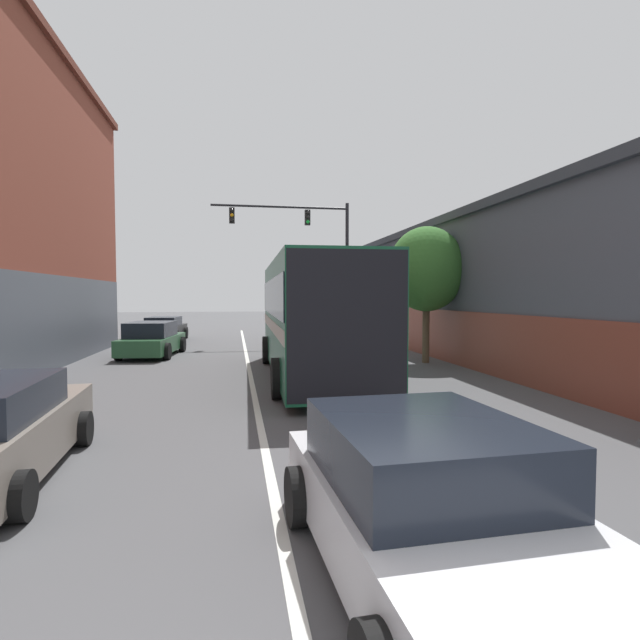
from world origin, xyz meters
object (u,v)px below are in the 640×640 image
parked_car_left_far (165,329)px  hatchback_foreground (431,505)px  bus (314,313)px  street_tree_near (426,270)px  parked_car_left_mid (152,340)px  traffic_signal_gantry (311,243)px

parked_car_left_far → hatchback_foreground: bearing=-163.3°
bus → hatchback_foreground: size_ratio=2.40×
bus → hatchback_foreground: 11.18m
hatchback_foreground → street_tree_near: 14.86m
bus → parked_car_left_mid: (-5.80, 6.37, -1.29)m
hatchback_foreground → bus: bearing=-6.7°
parked_car_left_mid → bus: bearing=-131.9°
bus → parked_car_left_mid: bearing=43.6°
hatchback_foreground → parked_car_left_mid: bearing=13.3°
parked_car_left_mid → street_tree_near: 11.47m
parked_car_left_far → traffic_signal_gantry: traffic_signal_gantry is taller
hatchback_foreground → parked_car_left_far: 25.23m
bus → street_tree_near: 5.47m
bus → street_tree_near: (4.63, 2.49, 1.50)m
parked_car_left_mid → traffic_signal_gantry: 10.04m
traffic_signal_gantry → street_tree_near: size_ratio=1.48×
parked_car_left_far → street_tree_near: street_tree_near is taller
parked_car_left_mid → parked_car_left_far: parked_car_left_mid is taller
parked_car_left_mid → traffic_signal_gantry: (7.43, 4.90, 4.64)m
bus → parked_car_left_far: bus is taller
hatchback_foreground → parked_car_left_mid: size_ratio=0.91×
hatchback_foreground → parked_car_left_far: size_ratio=0.92×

